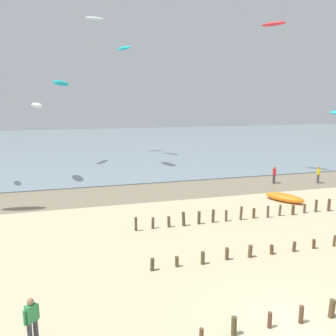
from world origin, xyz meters
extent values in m
plane|color=#C6B58C|center=(0.00, 0.00, 0.00)|extent=(160.00, 160.00, 0.00)
cube|color=#84755B|center=(0.00, 19.49, 0.00)|extent=(120.00, 6.23, 0.01)
cube|color=gray|center=(0.00, 57.60, 0.05)|extent=(160.00, 70.00, 0.10)
cylinder|color=brown|center=(-3.54, -0.05, 0.29)|extent=(0.15, 0.15, 0.57)
cylinder|color=#4B432A|center=(-2.28, 0.08, 0.33)|extent=(0.20, 0.22, 0.68)
cylinder|color=brown|center=(-0.87, 0.08, 0.30)|extent=(0.16, 0.17, 0.60)
cylinder|color=brown|center=(0.38, 0.00, 0.34)|extent=(0.18, 0.19, 0.68)
cylinder|color=brown|center=(1.71, -0.02, 0.35)|extent=(0.24, 0.22, 0.72)
cylinder|color=#4B402F|center=(-3.95, 5.35, 0.31)|extent=(0.22, 0.20, 0.63)
cylinder|color=brown|center=(-2.70, 5.40, 0.27)|extent=(0.19, 0.19, 0.54)
cylinder|color=brown|center=(-1.38, 5.30, 0.33)|extent=(0.21, 0.21, 0.66)
cylinder|color=brown|center=(-0.01, 5.41, 0.32)|extent=(0.20, 0.20, 0.65)
cylinder|color=brown|center=(1.29, 5.35, 0.33)|extent=(0.24, 0.23, 0.67)
cylinder|color=brown|center=(2.57, 5.36, 0.26)|extent=(0.22, 0.21, 0.53)
cylinder|color=brown|center=(3.92, 5.31, 0.28)|extent=(0.19, 0.18, 0.56)
cylinder|color=brown|center=(5.20, 5.35, 0.27)|extent=(0.20, 0.18, 0.55)
cylinder|color=brown|center=(6.53, 5.30, 0.32)|extent=(0.18, 0.15, 0.64)
cylinder|color=brown|center=(-3.76, 10.64, 0.45)|extent=(0.17, 0.21, 0.90)
cylinder|color=brown|center=(-2.64, 10.74, 0.36)|extent=(0.21, 0.20, 0.74)
cylinder|color=brown|center=(-1.60, 10.69, 0.36)|extent=(0.22, 0.20, 0.73)
cylinder|color=#4D4330|center=(-0.61, 10.65, 0.47)|extent=(0.25, 0.24, 0.95)
cylinder|color=#4B4531|center=(0.48, 10.70, 0.43)|extent=(0.22, 0.22, 0.86)
cylinder|color=brown|center=(1.50, 10.71, 0.45)|extent=(0.20, 0.22, 0.90)
cylinder|color=brown|center=(2.45, 10.71, 0.38)|extent=(0.16, 0.17, 0.77)
cylinder|color=brown|center=(3.55, 10.67, 0.47)|extent=(0.20, 0.20, 0.95)
cylinder|color=brown|center=(4.56, 10.73, 0.36)|extent=(0.21, 0.21, 0.73)
cylinder|color=brown|center=(5.58, 10.59, 0.42)|extent=(0.18, 0.19, 0.85)
cylinder|color=brown|center=(6.60, 10.67, 0.39)|extent=(0.20, 0.18, 0.80)
cylinder|color=brown|center=(7.63, 10.61, 0.35)|extent=(0.23, 0.23, 0.71)
cylinder|color=brown|center=(8.68, 10.72, 0.34)|extent=(0.20, 0.21, 0.69)
cylinder|color=#4F3E2A|center=(9.68, 10.74, 0.45)|extent=(0.22, 0.23, 0.92)
cylinder|color=brown|center=(10.72, 10.63, 0.46)|extent=(0.22, 0.23, 0.93)
cylinder|color=#4C4C56|center=(16.01, 18.38, 0.44)|extent=(0.16, 0.16, 0.88)
cylinder|color=#4C4C56|center=(15.94, 18.17, 0.44)|extent=(0.16, 0.16, 0.88)
cube|color=yellow|center=(15.97, 18.27, 1.18)|extent=(0.31, 0.41, 0.60)
sphere|color=#9E7051|center=(15.97, 18.27, 1.60)|extent=(0.22, 0.22, 0.22)
cylinder|color=yellow|center=(16.04, 18.50, 1.13)|extent=(0.09, 0.09, 0.52)
cylinder|color=yellow|center=(15.91, 18.04, 1.13)|extent=(0.09, 0.09, 0.52)
cylinder|color=#383842|center=(11.75, 19.52, 0.44)|extent=(0.16, 0.16, 0.88)
cylinder|color=#383842|center=(11.72, 19.31, 0.44)|extent=(0.16, 0.16, 0.88)
cube|color=red|center=(11.73, 19.42, 1.18)|extent=(0.28, 0.39, 0.60)
sphere|color=#9E7051|center=(11.73, 19.42, 1.60)|extent=(0.22, 0.22, 0.22)
cylinder|color=red|center=(11.78, 19.65, 1.13)|extent=(0.09, 0.09, 0.52)
cylinder|color=red|center=(11.69, 19.18, 1.13)|extent=(0.09, 0.09, 0.52)
cylinder|color=#383842|center=(-9.03, 1.37, 0.44)|extent=(0.16, 0.16, 0.88)
cylinder|color=#383842|center=(-8.85, 1.50, 0.44)|extent=(0.16, 0.16, 0.88)
cube|color=#338C4C|center=(-8.94, 1.44, 1.18)|extent=(0.42, 0.39, 0.60)
sphere|color=#9E7051|center=(-8.94, 1.44, 1.60)|extent=(0.22, 0.22, 0.22)
cylinder|color=#338C4C|center=(-9.13, 1.29, 1.13)|extent=(0.09, 0.09, 0.52)
cylinder|color=#338C4C|center=(-8.75, 1.58, 1.13)|extent=(0.09, 0.09, 0.52)
ellipsoid|color=orange|center=(9.03, 13.69, 0.32)|extent=(2.68, 3.38, 0.65)
ellipsoid|color=white|center=(-3.25, 43.70, 19.71)|extent=(2.77, 1.19, 0.63)
ellipsoid|color=#19B2B7|center=(-8.22, 35.58, 10.20)|extent=(2.69, 3.71, 1.01)
ellipsoid|color=red|center=(13.57, 23.95, 15.94)|extent=(2.27, 2.54, 0.43)
ellipsoid|color=white|center=(-10.41, 26.55, 7.59)|extent=(1.66, 3.53, 0.72)
ellipsoid|color=#19B2B7|center=(0.28, 39.84, 15.23)|extent=(2.29, 3.00, 0.77)
camera|label=1|loc=(-7.38, -9.49, 8.00)|focal=36.59mm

